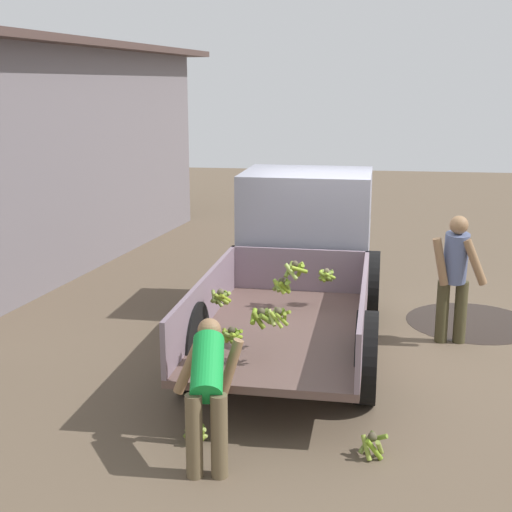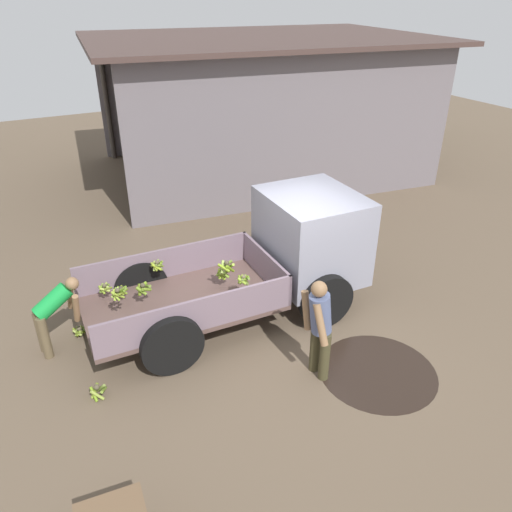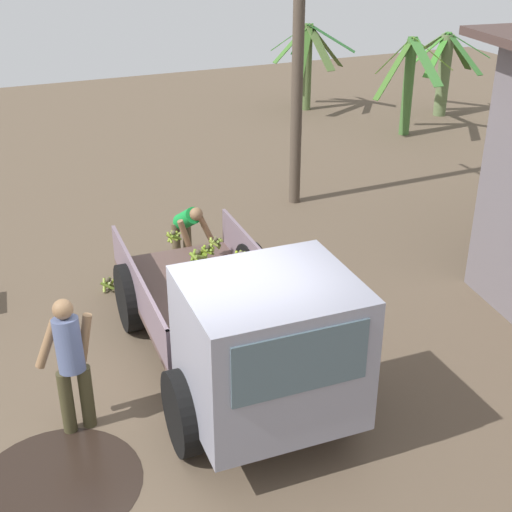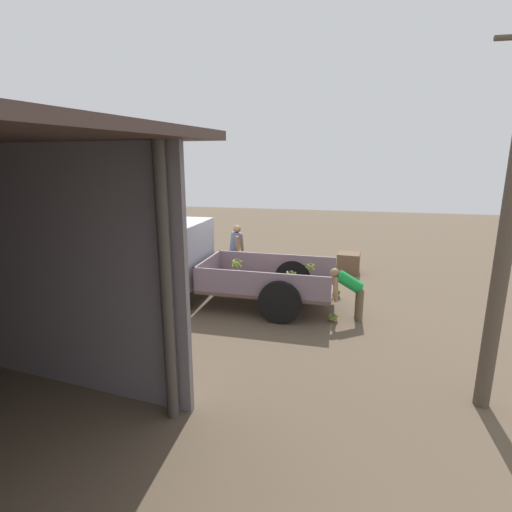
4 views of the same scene
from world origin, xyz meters
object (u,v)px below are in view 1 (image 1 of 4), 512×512
Objects in this scene: person_foreground_visitor at (455,273)px; banana_bunch_on_ground_1 at (373,443)px; person_worker_loading at (208,385)px; cargo_truck at (302,246)px; banana_bunch_on_ground_0 at (196,432)px.

banana_bunch_on_ground_1 is at bearing -22.62° from person_foreground_visitor.
person_worker_loading is at bearing 101.73° from banana_bunch_on_ground_1.
person_foreground_visitor is 3.25m from banana_bunch_on_ground_1.
cargo_truck is 3.90m from person_worker_loading.
banana_bunch_on_ground_0 is at bearing 21.98° from person_worker_loading.
banana_bunch_on_ground_0 is (-2.96, 2.60, -0.81)m from person_foreground_visitor.
cargo_truck is 3.72m from banana_bunch_on_ground_0.
person_worker_loading is 5.03× the size of banana_bunch_on_ground_0.
cargo_truck is at bearing -15.74° from person_worker_loading.
banana_bunch_on_ground_0 is (0.32, 0.19, -0.61)m from person_worker_loading.
person_worker_loading is 4.35× the size of banana_bunch_on_ground_1.
cargo_truck is at bearing -110.60° from person_foreground_visitor.
person_foreground_visitor is at bearing -41.24° from banana_bunch_on_ground_0.
cargo_truck is 3.80m from banana_bunch_on_ground_1.
cargo_truck is 2.02m from person_foreground_visitor.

